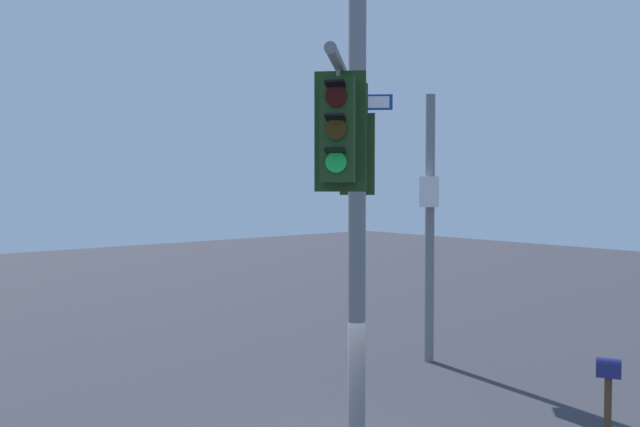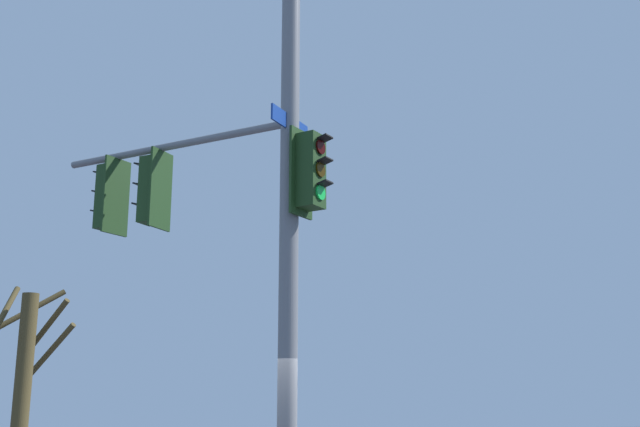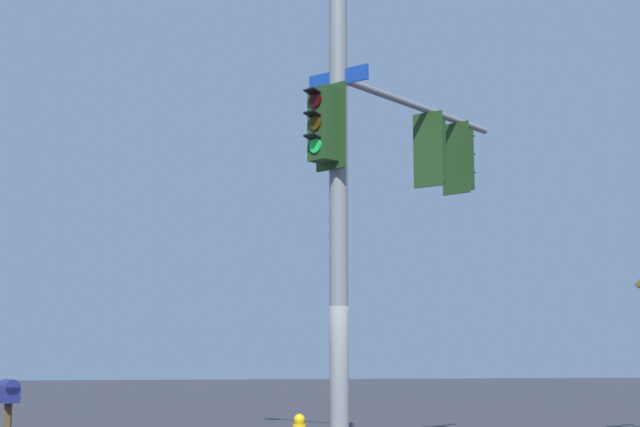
# 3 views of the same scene
# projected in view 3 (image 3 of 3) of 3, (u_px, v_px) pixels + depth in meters

# --- Properties ---
(main_signal_pole_assembly) EXTENTS (5.34, 3.59, 9.41)m
(main_signal_pole_assembly) POSITION_uv_depth(u_px,v_px,m) (364.00, 138.00, 14.10)
(main_signal_pole_assembly) COLOR slate
(main_signal_pole_assembly) RESTS_ON ground
(mailbox) EXTENTS (0.41, 0.50, 1.41)m
(mailbox) POSITION_uv_depth(u_px,v_px,m) (9.00, 399.00, 13.89)
(mailbox) COLOR #4C3823
(mailbox) RESTS_ON ground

